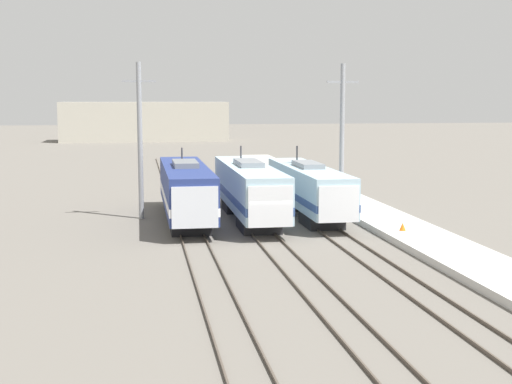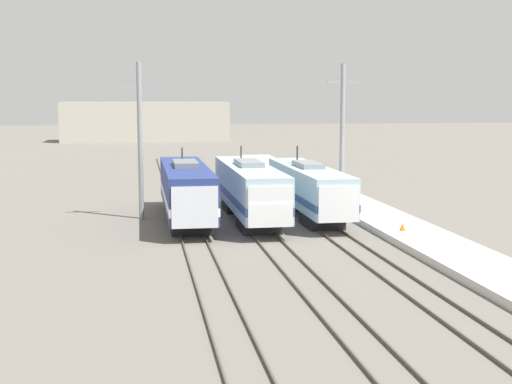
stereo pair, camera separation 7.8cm
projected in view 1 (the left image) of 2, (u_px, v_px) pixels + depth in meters
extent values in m
plane|color=#666059|center=(267.00, 240.00, 42.92)|extent=(400.00, 400.00, 0.00)
cube|color=#4C4238|center=(182.00, 241.00, 42.08)|extent=(0.07, 120.00, 0.15)
cube|color=#4C4238|center=(206.00, 240.00, 42.31)|extent=(0.07, 120.00, 0.15)
cube|color=#4C4238|center=(256.00, 239.00, 42.79)|extent=(0.07, 120.00, 0.15)
cube|color=#4C4238|center=(279.00, 238.00, 43.03)|extent=(0.07, 120.00, 0.15)
cube|color=#4C4238|center=(326.00, 237.00, 43.50)|extent=(0.07, 120.00, 0.15)
cube|color=#4C4238|center=(349.00, 236.00, 43.74)|extent=(0.07, 120.00, 0.15)
cube|color=black|center=(190.00, 224.00, 45.51)|extent=(2.51, 3.59, 0.95)
cube|color=black|center=(182.00, 206.00, 53.49)|extent=(2.51, 3.59, 0.95)
cube|color=navy|center=(186.00, 187.00, 49.25)|extent=(2.95, 16.32, 2.88)
cube|color=silver|center=(186.00, 195.00, 49.33)|extent=(2.99, 16.36, 0.52)
cube|color=silver|center=(194.00, 205.00, 42.14)|extent=(2.72, 1.92, 2.45)
cube|color=black|center=(195.00, 198.00, 41.21)|extent=(2.31, 0.08, 0.69)
cube|color=slate|center=(185.00, 164.00, 49.04)|extent=(1.62, 4.08, 0.35)
cylinder|color=#38383D|center=(182.00, 155.00, 52.51)|extent=(0.12, 0.12, 1.04)
cube|color=#232326|center=(259.00, 223.00, 45.95)|extent=(2.47, 3.70, 0.95)
cube|color=#232326|center=(240.00, 204.00, 54.17)|extent=(2.47, 3.70, 0.95)
cube|color=#9EBCCC|center=(249.00, 186.00, 49.81)|extent=(2.90, 16.81, 2.87)
cube|color=navy|center=(249.00, 194.00, 49.89)|extent=(2.94, 16.85, 0.52)
cube|color=silver|center=(268.00, 204.00, 42.57)|extent=(2.67, 2.15, 2.44)
cube|color=black|center=(271.00, 198.00, 41.53)|extent=(2.27, 0.08, 0.68)
cube|color=gray|center=(248.00, 163.00, 49.61)|extent=(1.60, 4.20, 0.35)
cylinder|color=#38383D|center=(241.00, 153.00, 53.17)|extent=(0.12, 0.12, 1.14)
cube|color=#232326|center=(322.00, 219.00, 47.41)|extent=(2.35, 3.55, 0.95)
cube|color=#232326|center=(295.00, 202.00, 55.31)|extent=(2.35, 3.55, 0.95)
cube|color=#9EBCCC|center=(308.00, 185.00, 51.13)|extent=(2.76, 16.15, 2.64)
cube|color=navy|center=(308.00, 193.00, 51.20)|extent=(2.80, 16.19, 0.48)
cube|color=silver|center=(334.00, 202.00, 44.20)|extent=(2.54, 2.13, 2.24)
cube|color=black|center=(339.00, 196.00, 43.17)|extent=(2.16, 0.08, 0.63)
cube|color=gray|center=(308.00, 165.00, 50.94)|extent=(1.52, 4.04, 0.35)
cylinder|color=#38383D|center=(297.00, 154.00, 54.35)|extent=(0.12, 0.12, 1.29)
cylinder|color=gray|center=(140.00, 141.00, 49.84)|extent=(0.35, 0.35, 10.97)
cube|color=gray|center=(139.00, 81.00, 49.30)|extent=(2.37, 0.16, 0.16)
cylinder|color=gray|center=(342.00, 139.00, 52.21)|extent=(0.35, 0.35, 10.97)
cube|color=gray|center=(343.00, 82.00, 51.67)|extent=(2.37, 0.16, 0.16)
cube|color=beige|center=(409.00, 232.00, 44.35)|extent=(4.00, 120.00, 0.43)
cone|color=orange|center=(403.00, 227.00, 43.52)|extent=(0.40, 0.40, 0.49)
cube|color=#B2AD9E|center=(145.00, 122.00, 143.97)|extent=(33.16, 9.84, 7.87)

